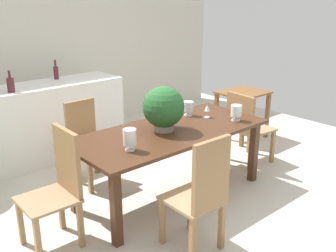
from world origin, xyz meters
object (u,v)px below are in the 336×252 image
object	(u,v)px
chair_far_left	(87,138)
wine_bottle_green	(11,84)
crystal_vase_center_near	(130,138)
wine_bottle_amber	(56,72)
chair_near_left	(202,192)
kitchen_counter	(49,121)
chair_head_end	(59,184)
side_table	(243,102)
chair_foot_end	(246,125)
flower_centerpiece	(164,108)
crystal_vase_right	(236,111)
crystal_vase_left	(188,107)
wine_glass	(207,109)
dining_table	(171,138)

from	to	relation	value
chair_far_left	wine_bottle_green	world-z (taller)	wine_bottle_green
crystal_vase_center_near	wine_bottle_amber	xyz separation A→B (m)	(0.38, 2.14, 0.22)
chair_near_left	kitchen_counter	size ratio (longest dim) A/B	0.54
crystal_vase_center_near	wine_bottle_amber	size ratio (longest dim) A/B	0.79
chair_head_end	side_table	bearing A→B (deg)	102.09
chair_head_end	wine_bottle_green	size ratio (longest dim) A/B	4.08
chair_foot_end	flower_centerpiece	world-z (taller)	flower_centerpiece
chair_head_end	crystal_vase_right	xyz separation A→B (m)	(2.00, -0.24, 0.29)
chair_head_end	chair_far_left	bearing A→B (deg)	139.69
chair_foot_end	wine_bottle_green	distance (m)	2.83
crystal_vase_center_near	crystal_vase_right	size ratio (longest dim) A/B	1.14
crystal_vase_left	chair_far_left	bearing A→B (deg)	145.32
flower_centerpiece	side_table	bearing A→B (deg)	16.23
chair_head_end	chair_far_left	world-z (taller)	chair_head_end
flower_centerpiece	side_table	size ratio (longest dim) A/B	0.65
wine_glass	kitchen_counter	world-z (taller)	kitchen_counter
chair_far_left	wine_bottle_green	bearing A→B (deg)	122.12
chair_near_left	crystal_vase_left	bearing A→B (deg)	-128.50
dining_table	crystal_vase_left	size ratio (longest dim) A/B	12.67
wine_bottle_amber	wine_glass	bearing A→B (deg)	-66.19
dining_table	chair_near_left	bearing A→B (deg)	-117.63
chair_foot_end	wine_glass	world-z (taller)	chair_foot_end
chair_near_left	wine_bottle_green	world-z (taller)	wine_bottle_green
crystal_vase_right	flower_centerpiece	bearing A→B (deg)	160.80
chair_near_left	wine_bottle_amber	world-z (taller)	wine_bottle_amber
flower_centerpiece	chair_foot_end	bearing A→B (deg)	-1.10
flower_centerpiece	wine_glass	xyz separation A→B (m)	(0.65, 0.01, -0.13)
chair_foot_end	chair_near_left	size ratio (longest dim) A/B	0.88
wine_glass	kitchen_counter	distance (m)	2.10
chair_head_end	wine_glass	bearing A→B (deg)	92.49
chair_foot_end	dining_table	bearing A→B (deg)	95.84
chair_near_left	wine_glass	distance (m)	1.45
flower_centerpiece	chair_near_left	bearing A→B (deg)	-113.46
flower_centerpiece	crystal_vase_center_near	xyz separation A→B (m)	(-0.58, -0.21, -0.12)
crystal_vase_left	wine_bottle_amber	size ratio (longest dim) A/B	0.65
crystal_vase_right	wine_bottle_green	distance (m)	2.56
crystal_vase_center_near	crystal_vase_right	distance (m)	1.38
crystal_vase_left	flower_centerpiece	bearing A→B (deg)	-159.85
crystal_vase_center_near	kitchen_counter	world-z (taller)	kitchen_counter
crystal_vase_center_near	wine_bottle_green	size ratio (longest dim) A/B	0.80
wine_bottle_amber	side_table	bearing A→B (deg)	-30.82
chair_far_left	flower_centerpiece	size ratio (longest dim) A/B	2.04
chair_far_left	flower_centerpiece	bearing A→B (deg)	-66.40
chair_near_left	wine_bottle_amber	distance (m)	2.92
dining_table	kitchen_counter	world-z (taller)	kitchen_counter
chair_head_end	chair_foot_end	distance (m)	2.53
chair_far_left	chair_near_left	distance (m)	1.80
chair_near_left	crystal_vase_right	xyz separation A→B (m)	(1.21, 0.66, 0.29)
chair_head_end	crystal_vase_center_near	distance (m)	0.71
kitchen_counter	chair_near_left	bearing A→B (deg)	-89.51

